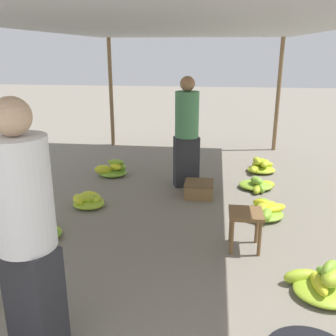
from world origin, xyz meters
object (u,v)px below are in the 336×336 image
at_px(banana_pile_left_3, 89,200).
at_px(banana_pile_right_3, 323,284).
at_px(banana_pile_left_1, 114,170).
at_px(crate_near, 199,189).
at_px(banana_pile_right_0, 260,166).
at_px(stool, 246,219).
at_px(banana_pile_right_2, 257,185).
at_px(vendor_foreground, 26,233).
at_px(banana_pile_right_1, 264,210).
at_px(shopper_walking_mid, 187,131).
at_px(banana_pile_left_2, 41,231).

height_order(banana_pile_left_3, banana_pile_right_3, banana_pile_right_3).
relative_size(banana_pile_left_1, crate_near, 1.33).
bearing_deg(banana_pile_right_0, stool, -99.57).
xyz_separation_m(stool, banana_pile_right_2, (0.31, 1.79, -0.27)).
distance_m(vendor_foreground, stool, 2.25).
bearing_deg(banana_pile_right_3, vendor_foreground, -156.98).
distance_m(banana_pile_left_1, banana_pile_right_1, 2.61).
xyz_separation_m(banana_pile_right_2, banana_pile_right_3, (0.29, -2.50, 0.04)).
bearing_deg(banana_pile_right_2, banana_pile_right_1, -91.12).
relative_size(stool, crate_near, 1.02).
xyz_separation_m(stool, banana_pile_left_3, (-1.96, 0.86, -0.25)).
xyz_separation_m(banana_pile_left_1, banana_pile_left_3, (0.00, -1.27, -0.02)).
xyz_separation_m(vendor_foreground, banana_pile_right_1, (1.77, 2.41, -0.82)).
relative_size(banana_pile_right_1, banana_pile_right_3, 1.11).
bearing_deg(banana_pile_right_0, crate_near, -128.55).
bearing_deg(banana_pile_right_2, banana_pile_right_0, 81.12).
distance_m(banana_pile_left_3, crate_near, 1.52).
xyz_separation_m(banana_pile_right_0, banana_pile_right_2, (-0.13, -0.83, -0.04)).
bearing_deg(banana_pile_left_3, shopper_walking_mid, 38.17).
xyz_separation_m(banana_pile_left_3, banana_pile_right_0, (2.40, 1.76, 0.02)).
bearing_deg(banana_pile_left_3, vendor_foreground, -78.82).
distance_m(banana_pile_left_3, banana_pile_right_0, 2.98).
xyz_separation_m(vendor_foreground, banana_pile_right_2, (1.79, 3.38, -0.84)).
bearing_deg(vendor_foreground, stool, 47.12).
height_order(banana_pile_left_3, banana_pile_right_2, banana_pile_right_2).
bearing_deg(shopper_walking_mid, crate_near, -62.62).
bearing_deg(banana_pile_right_1, banana_pile_left_3, 179.00).
bearing_deg(stool, vendor_foreground, -132.88).
xyz_separation_m(banana_pile_right_0, banana_pile_right_1, (-0.15, -1.80, -0.02)).
distance_m(banana_pile_left_3, shopper_walking_mid, 1.72).
height_order(vendor_foreground, banana_pile_right_1, vendor_foreground).
relative_size(banana_pile_left_2, banana_pile_right_0, 1.31).
xyz_separation_m(banana_pile_left_2, banana_pile_left_3, (0.24, 0.89, 0.01)).
distance_m(vendor_foreground, banana_pile_right_0, 4.70).
relative_size(banana_pile_right_2, banana_pile_right_3, 0.94).
height_order(banana_pile_left_2, banana_pile_right_0, banana_pile_right_0).
height_order(banana_pile_left_2, crate_near, crate_near).
xyz_separation_m(crate_near, shopper_walking_mid, (-0.22, 0.42, 0.74)).
bearing_deg(vendor_foreground, banana_pile_right_3, 23.02).
height_order(banana_pile_left_3, shopper_walking_mid, shopper_walking_mid).
relative_size(banana_pile_left_3, banana_pile_right_1, 0.71).
distance_m(banana_pile_left_1, banana_pile_right_0, 2.46).
distance_m(stool, banana_pile_left_1, 2.90).
distance_m(vendor_foreground, banana_pile_left_3, 2.63).
bearing_deg(stool, banana_pile_left_1, 132.77).
bearing_deg(vendor_foreground, shopper_walking_mid, 77.93).
relative_size(crate_near, shopper_walking_mid, 0.25).
bearing_deg(banana_pile_right_0, banana_pile_left_3, -143.75).
xyz_separation_m(banana_pile_left_2, banana_pile_right_2, (2.51, 1.82, -0.01)).
height_order(vendor_foreground, banana_pile_left_3, vendor_foreground).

